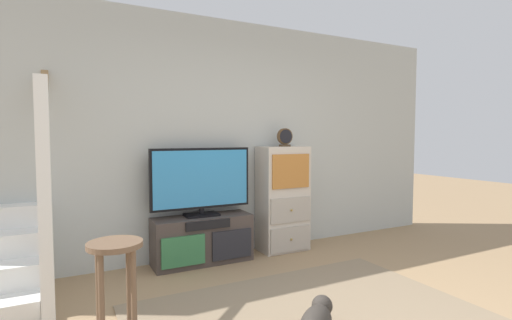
{
  "coord_description": "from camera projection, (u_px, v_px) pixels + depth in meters",
  "views": [
    {
      "loc": [
        -1.64,
        -1.66,
        1.37
      ],
      "look_at": [
        0.13,
        1.77,
        1.13
      ],
      "focal_mm": 26.63,
      "sensor_mm": 36.0,
      "label": 1
    }
  ],
  "objects": [
    {
      "name": "media_console",
      "position": [
        203.0,
        240.0,
        4.1
      ],
      "size": [
        1.07,
        0.38,
        0.51
      ],
      "color": "#423833",
      "rests_on": "ground_plane"
    },
    {
      "name": "side_cabinet",
      "position": [
        283.0,
        199.0,
        4.55
      ],
      "size": [
        0.58,
        0.38,
        1.25
      ],
      "color": "beige",
      "rests_on": "ground_plane"
    },
    {
      "name": "area_rug",
      "position": [
        312.0,
        319.0,
        2.84
      ],
      "size": [
        2.6,
        1.8,
        0.01
      ],
      "primitive_type": "cube",
      "color": "#847056",
      "rests_on": "ground_plane"
    },
    {
      "name": "television",
      "position": [
        201.0,
        180.0,
        4.08
      ],
      "size": [
        1.1,
        0.22,
        0.74
      ],
      "color": "black",
      "rests_on": "media_console"
    },
    {
      "name": "back_wall",
      "position": [
        219.0,
        138.0,
        4.41
      ],
      "size": [
        6.4,
        0.12,
        2.7
      ],
      "primitive_type": "cube",
      "color": "#B2B7B2",
      "rests_on": "ground_plane"
    },
    {
      "name": "desk_clock",
      "position": [
        285.0,
        137.0,
        4.5
      ],
      "size": [
        0.19,
        0.08,
        0.22
      ],
      "color": "#4C3823",
      "rests_on": "side_cabinet"
    },
    {
      "name": "bar_stool_near",
      "position": [
        115.0,
        270.0,
        2.38
      ],
      "size": [
        0.34,
        0.34,
        0.71
      ],
      "color": "brown",
      "rests_on": "ground_plane"
    }
  ]
}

